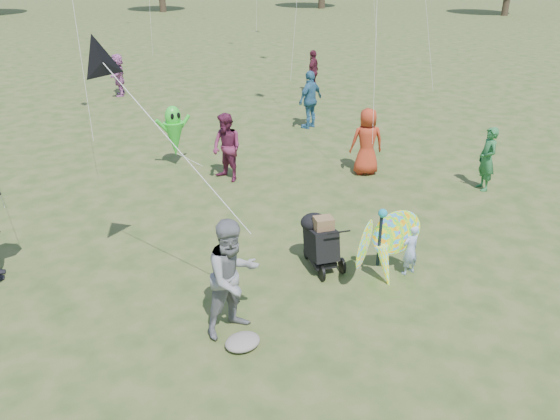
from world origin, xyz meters
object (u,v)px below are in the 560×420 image
(adult_man, at_px, (233,277))
(crowd_f, at_px, (487,159))
(crowd_e, at_px, (227,148))
(crowd_h, at_px, (313,72))
(butterfly_kite, at_px, (382,247))
(crowd_c, at_px, (310,100))
(crowd_j, at_px, (118,75))
(alien_kite, at_px, (174,133))
(jogging_stroller, at_px, (320,239))
(child_girl, at_px, (410,249))
(crowd_a, at_px, (367,142))

(adult_man, distance_m, crowd_f, 8.23)
(crowd_e, xyz_separation_m, crowd_h, (7.94, 6.77, 0.00))
(crowd_h, bearing_deg, butterfly_kite, 23.62)
(crowd_c, bearing_deg, crowd_j, -81.18)
(crowd_j, relative_size, butterfly_kite, 0.99)
(butterfly_kite, bearing_deg, alien_kite, 94.37)
(crowd_h, relative_size, alien_kite, 1.03)
(adult_man, relative_size, jogging_stroller, 1.72)
(crowd_e, bearing_deg, crowd_j, 162.91)
(crowd_e, relative_size, crowd_f, 1.10)
(child_girl, bearing_deg, adult_man, -4.53)
(alien_kite, bearing_deg, crowd_f, -45.53)
(alien_kite, bearing_deg, adult_man, -107.48)
(butterfly_kite, bearing_deg, child_girl, -8.59)
(adult_man, xyz_separation_m, crowd_a, (6.35, 3.97, -0.07))
(crowd_f, distance_m, crowd_j, 15.70)
(child_girl, bearing_deg, crowd_h, -119.01)
(child_girl, xyz_separation_m, crowd_h, (7.43, 12.77, 0.39))
(crowd_a, relative_size, crowd_c, 0.93)
(crowd_e, distance_m, crowd_f, 6.58)
(crowd_a, relative_size, butterfly_kite, 1.04)
(crowd_h, distance_m, alien_kite, 10.02)
(adult_man, relative_size, crowd_e, 1.08)
(adult_man, xyz_separation_m, butterfly_kite, (2.90, -0.26, -0.26))
(adult_man, xyz_separation_m, crowd_f, (8.10, 1.46, -0.16))
(adult_man, distance_m, alien_kite, 7.71)
(crowd_h, bearing_deg, alien_kite, -3.54)
(crowd_e, distance_m, jogging_stroller, 4.95)
(crowd_a, relative_size, crowd_h, 1.00)
(crowd_c, distance_m, crowd_j, 9.12)
(adult_man, xyz_separation_m, crowd_e, (3.02, 5.65, -0.07))
(crowd_f, xyz_separation_m, crowd_h, (2.86, 10.96, 0.09))
(crowd_h, xyz_separation_m, alien_kite, (-8.64, -5.07, 0.07))
(jogging_stroller, bearing_deg, crowd_a, 56.60)
(jogging_stroller, bearing_deg, child_girl, -23.33)
(child_girl, bearing_deg, crowd_c, -114.63)
(crowd_j, bearing_deg, child_girl, 22.84)
(crowd_e, bearing_deg, crowd_c, 106.99)
(child_girl, height_order, jogging_stroller, jogging_stroller)
(jogging_stroller, bearing_deg, crowd_j, 102.47)
(child_girl, distance_m, crowd_e, 6.04)
(crowd_a, height_order, crowd_c, crowd_c)
(crowd_a, distance_m, crowd_h, 9.63)
(crowd_h, bearing_deg, jogging_stroller, 19.42)
(crowd_a, height_order, crowd_e, crowd_a)
(crowd_j, bearing_deg, crowd_c, 48.74)
(crowd_h, bearing_deg, adult_man, 14.65)
(alien_kite, bearing_deg, crowd_a, -39.98)
(jogging_stroller, height_order, alien_kite, alien_kite)
(crowd_a, height_order, crowd_h, crowd_a)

